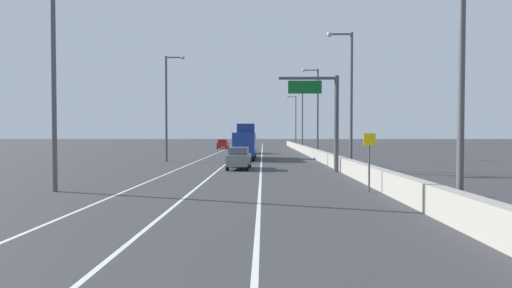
# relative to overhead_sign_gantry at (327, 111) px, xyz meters

# --- Properties ---
(ground_plane) EXTENTS (320.00, 320.00, 0.00)m
(ground_plane) POSITION_rel_overhead_sign_gantry_xyz_m (-6.64, 35.03, -4.73)
(ground_plane) COLOR #38383A
(lane_stripe_left) EXTENTS (0.16, 130.00, 0.00)m
(lane_stripe_left) POSITION_rel_overhead_sign_gantry_xyz_m (-12.14, 26.03, -4.73)
(lane_stripe_left) COLOR silver
(lane_stripe_left) RESTS_ON ground_plane
(lane_stripe_center) EXTENTS (0.16, 130.00, 0.00)m
(lane_stripe_center) POSITION_rel_overhead_sign_gantry_xyz_m (-8.64, 26.03, -4.73)
(lane_stripe_center) COLOR silver
(lane_stripe_center) RESTS_ON ground_plane
(lane_stripe_right) EXTENTS (0.16, 130.00, 0.00)m
(lane_stripe_right) POSITION_rel_overhead_sign_gantry_xyz_m (-5.14, 26.03, -4.73)
(lane_stripe_right) COLOR silver
(lane_stripe_right) RESTS_ON ground_plane
(jersey_barrier_right) EXTENTS (0.60, 120.00, 1.10)m
(jersey_barrier_right) POSITION_rel_overhead_sign_gantry_xyz_m (1.34, 11.03, -4.18)
(jersey_barrier_right) COLOR #9E998E
(jersey_barrier_right) RESTS_ON ground_plane
(overhead_sign_gantry) EXTENTS (4.68, 0.36, 7.50)m
(overhead_sign_gantry) POSITION_rel_overhead_sign_gantry_xyz_m (0.00, 0.00, 0.00)
(overhead_sign_gantry) COLOR #47474C
(overhead_sign_gantry) RESTS_ON ground_plane
(speed_advisory_sign) EXTENTS (0.60, 0.11, 3.00)m
(speed_advisory_sign) POSITION_rel_overhead_sign_gantry_xyz_m (0.44, -10.84, -2.96)
(speed_advisory_sign) COLOR #4C4C51
(speed_advisory_sign) RESTS_ON ground_plane
(lamp_post_right_near) EXTENTS (2.14, 0.44, 11.30)m
(lamp_post_right_near) POSITION_rel_overhead_sign_gantry_xyz_m (1.86, -16.88, 1.69)
(lamp_post_right_near) COLOR #4C4C51
(lamp_post_right_near) RESTS_ON ground_plane
(lamp_post_right_second) EXTENTS (2.14, 0.44, 11.30)m
(lamp_post_right_second) POSITION_rel_overhead_sign_gantry_xyz_m (2.00, 1.60, 1.69)
(lamp_post_right_second) COLOR #4C4C51
(lamp_post_right_second) RESTS_ON ground_plane
(lamp_post_right_third) EXTENTS (2.14, 0.44, 11.30)m
(lamp_post_right_third) POSITION_rel_overhead_sign_gantry_xyz_m (1.77, 20.08, 1.69)
(lamp_post_right_third) COLOR #4C4C51
(lamp_post_right_third) RESTS_ON ground_plane
(lamp_post_right_fourth) EXTENTS (2.14, 0.44, 11.30)m
(lamp_post_right_fourth) POSITION_rel_overhead_sign_gantry_xyz_m (1.62, 38.56, 1.69)
(lamp_post_right_fourth) COLOR #4C4C51
(lamp_post_right_fourth) RESTS_ON ground_plane
(lamp_post_right_fifth) EXTENTS (2.14, 0.44, 11.30)m
(lamp_post_right_fifth) POSITION_rel_overhead_sign_gantry_xyz_m (1.98, 57.04, 1.69)
(lamp_post_right_fifth) COLOR #4C4C51
(lamp_post_right_fifth) RESTS_ON ground_plane
(lamp_post_left_near) EXTENTS (2.14, 0.44, 11.30)m
(lamp_post_left_near) POSITION_rel_overhead_sign_gantry_xyz_m (-15.49, -10.88, 1.69)
(lamp_post_left_near) COLOR #4C4C51
(lamp_post_left_near) RESTS_ON ground_plane
(lamp_post_left_mid) EXTENTS (2.14, 0.44, 11.30)m
(lamp_post_left_mid) POSITION_rel_overhead_sign_gantry_xyz_m (-15.06, 11.30, 1.69)
(lamp_post_left_mid) COLOR #4C4C51
(lamp_post_left_mid) RESTS_ON ground_plane
(car_red_0) EXTENTS (2.05, 4.20, 1.86)m
(car_red_0) POSITION_rel_overhead_sign_gantry_xyz_m (-12.98, 48.20, -3.80)
(car_red_0) COLOR red
(car_red_0) RESTS_ON ground_plane
(car_green_1) EXTENTS (1.88, 4.58, 2.13)m
(car_green_1) POSITION_rel_overhead_sign_gantry_xyz_m (-7.19, 29.33, -3.67)
(car_green_1) COLOR #196033
(car_green_1) RESTS_ON ground_plane
(car_gray_2) EXTENTS (1.93, 4.31, 1.86)m
(car_gray_2) POSITION_rel_overhead_sign_gantry_xyz_m (-7.00, 2.37, -3.80)
(car_gray_2) COLOR slate
(car_gray_2) RESTS_ON ground_plane
(box_truck) EXTENTS (2.48, 9.06, 4.20)m
(box_truck) POSITION_rel_overhead_sign_gantry_xyz_m (-7.08, 15.90, -2.81)
(box_truck) COLOR navy
(box_truck) RESTS_ON ground_plane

